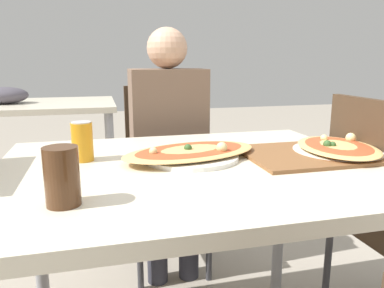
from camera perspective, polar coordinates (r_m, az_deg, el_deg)
The scene contains 10 objects.
dining_table at distance 1.17m, azimuth -0.11°, elevation -6.78°, with size 1.16×0.91×0.77m.
chair_far_seated at distance 1.96m, azimuth -4.13°, elevation -3.56°, with size 0.40×0.40×0.95m.
chair_side_right at distance 1.62m, azimuth 27.04°, elevation -8.64°, with size 0.40×0.40×0.95m.
person_seated at distance 1.81m, azimuth -3.55°, elevation 1.07°, with size 0.35×0.25×1.23m.
pizza_main at distance 1.21m, azimuth -0.19°, elevation -1.36°, with size 0.50×0.35×0.06m.
soda_can at distance 1.22m, azimuth -16.37°, elevation 0.37°, with size 0.07×0.07×0.12m.
drink_glass at distance 0.86m, azimuth -19.20°, elevation -4.69°, with size 0.08×0.08×0.13m.
serving_tray at distance 1.31m, azimuth 17.91°, elevation -1.46°, with size 0.46×0.33×0.01m.
pizza_second at distance 1.36m, azimuth 21.32°, elevation -0.63°, with size 0.32×0.40×0.06m.
background_table at distance 3.02m, azimuth -23.04°, elevation 4.65°, with size 1.10×0.80×0.89m.
Camera 1 is at (-0.27, -1.07, 1.08)m, focal length 35.00 mm.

